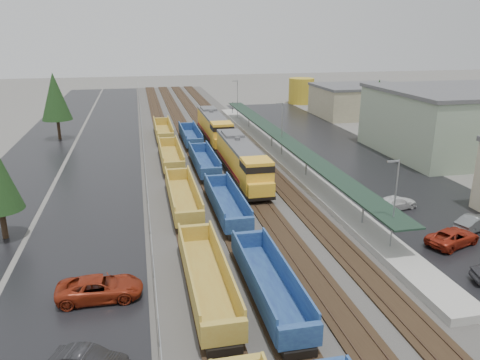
% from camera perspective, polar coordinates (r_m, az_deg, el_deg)
% --- Properties ---
extents(ballast_strip, '(20.00, 160.00, 0.08)m').
position_cam_1_polar(ballast_strip, '(73.95, -4.31, 4.16)').
color(ballast_strip, '#302D2B').
rests_on(ballast_strip, ground).
extents(trackbed, '(14.60, 160.00, 0.22)m').
position_cam_1_polar(trackbed, '(73.93, -4.32, 4.25)').
color(trackbed, black).
rests_on(trackbed, ground).
extents(west_parking_lot, '(10.00, 160.00, 0.02)m').
position_cam_1_polar(west_parking_lot, '(73.49, -15.99, 3.40)').
color(west_parking_lot, black).
rests_on(west_parking_lot, ground).
extents(west_road, '(9.00, 160.00, 0.02)m').
position_cam_1_polar(west_road, '(74.87, -23.63, 2.83)').
color(west_road, black).
rests_on(west_road, ground).
extents(east_commuter_lot, '(16.00, 100.00, 0.02)m').
position_cam_1_polar(east_commuter_lot, '(69.86, 12.54, 2.93)').
color(east_commuter_lot, black).
rests_on(east_commuter_lot, ground).
extents(station_platform, '(3.00, 80.00, 8.00)m').
position_cam_1_polar(station_platform, '(66.33, 5.08, 3.15)').
color(station_platform, '#9E9B93').
rests_on(station_platform, ground).
extents(chainlink_fence, '(0.08, 160.04, 2.02)m').
position_cam_1_polar(chainlink_fence, '(71.42, -11.75, 4.63)').
color(chainlink_fence, gray).
rests_on(chainlink_fence, ground).
extents(industrial_buildings, '(32.52, 75.30, 9.50)m').
position_cam_1_polar(industrial_buildings, '(75.44, 27.24, 5.77)').
color(industrial_buildings, '#B9B08D').
rests_on(industrial_buildings, ground).
extents(distant_hills, '(301.00, 140.00, 25.20)m').
position_cam_1_polar(distant_hills, '(229.16, 1.59, 13.49)').
color(distant_hills, '#4E5E49').
rests_on(distant_hills, ground).
extents(tree_west_far, '(4.84, 4.84, 11.00)m').
position_cam_1_polar(tree_west_far, '(82.90, -21.63, 9.44)').
color(tree_west_far, '#332316').
rests_on(tree_west_far, ground).
extents(tree_east, '(4.40, 4.40, 10.00)m').
position_cam_1_polar(tree_east, '(79.61, 16.44, 9.19)').
color(tree_east, '#332316').
rests_on(tree_east, ground).
extents(locomotive_lead, '(3.08, 20.28, 4.59)m').
position_cam_1_polar(locomotive_lead, '(56.45, 0.26, 2.39)').
color(locomotive_lead, black).
rests_on(locomotive_lead, ground).
extents(locomotive_trail, '(3.08, 20.28, 4.59)m').
position_cam_1_polar(locomotive_trail, '(76.53, -3.18, 6.49)').
color(locomotive_trail, black).
rests_on(locomotive_trail, ground).
extents(well_string_yellow, '(2.68, 97.68, 2.38)m').
position_cam_1_polar(well_string_yellow, '(40.40, -5.84, -6.08)').
color(well_string_yellow, '#B08931').
rests_on(well_string_yellow, ground).
extents(well_string_blue, '(2.59, 91.13, 2.30)m').
position_cam_1_polar(well_string_blue, '(39.05, 0.41, -6.91)').
color(well_string_blue, navy).
rests_on(well_string_blue, ground).
extents(storage_tank, '(6.16, 6.16, 6.16)m').
position_cam_1_polar(storage_tank, '(118.22, 7.47, 10.72)').
color(storage_tank, gold).
rests_on(storage_tank, ground).
extents(parked_car_west_c, '(2.70, 5.76, 1.59)m').
position_cam_1_polar(parked_car_west_c, '(33.91, -16.70, -12.52)').
color(parked_car_west_c, maroon).
rests_on(parked_car_west_c, ground).
extents(parked_car_east_b, '(3.94, 5.61, 1.42)m').
position_cam_1_polar(parked_car_east_b, '(43.88, 24.52, -6.36)').
color(parked_car_east_b, maroon).
rests_on(parked_car_east_b, ground).
extents(parked_car_east_c, '(3.12, 5.03, 1.36)m').
position_cam_1_polar(parked_car_east_c, '(50.30, 18.50, -2.65)').
color(parked_car_east_c, silver).
rests_on(parked_car_east_c, ground).
extents(parked_car_east_e, '(2.88, 4.64, 1.44)m').
position_cam_1_polar(parked_car_east_e, '(47.87, 26.75, -4.68)').
color(parked_car_east_e, '#575A5C').
rests_on(parked_car_east_e, ground).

